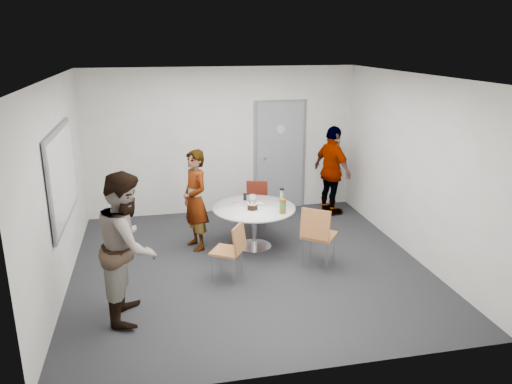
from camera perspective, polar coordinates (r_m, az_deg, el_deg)
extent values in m
plane|color=black|center=(7.37, -0.82, -8.36)|extent=(5.00, 5.00, 0.00)
plane|color=silver|center=(6.67, -0.92, 13.06)|extent=(5.00, 5.00, 0.00)
plane|color=beige|center=(9.30, -3.87, 5.80)|extent=(5.00, 0.00, 5.00)
plane|color=beige|center=(6.89, -21.73, 0.54)|extent=(0.00, 5.00, 5.00)
plane|color=beige|center=(7.76, 17.57, 2.74)|extent=(0.00, 5.00, 5.00)
plane|color=beige|center=(4.61, 5.20, -6.27)|extent=(5.00, 0.00, 5.00)
cube|color=slate|center=(9.55, 2.75, 4.13)|extent=(0.90, 0.05, 2.05)
cube|color=slate|center=(9.58, 2.72, 4.16)|extent=(1.02, 0.04, 2.12)
cylinder|color=#B2BFC6|center=(9.42, 2.85, 7.20)|extent=(0.16, 0.01, 0.16)
cylinder|color=silver|center=(9.42, 0.96, 3.93)|extent=(0.04, 0.14, 0.04)
cube|color=slate|center=(7.05, -21.29, 1.79)|extent=(0.03, 1.90, 1.25)
cube|color=white|center=(7.04, -21.13, 1.80)|extent=(0.01, 1.78, 1.13)
cylinder|color=white|center=(7.74, -0.22, -1.85)|extent=(1.28, 1.28, 0.03)
cylinder|color=silver|center=(7.86, -0.22, -4.09)|extent=(0.09, 0.09, 0.62)
cylinder|color=silver|center=(7.98, -0.22, -6.21)|extent=(0.55, 0.55, 0.02)
cylinder|color=white|center=(7.62, -0.40, -2.03)|extent=(0.21, 0.21, 0.01)
cylinder|color=black|center=(7.60, -0.40, -1.70)|extent=(0.16, 0.16, 0.08)
cylinder|color=white|center=(7.58, -0.40, -1.32)|extent=(0.16, 0.16, 0.02)
cylinder|color=brown|center=(7.45, 3.08, -1.63)|extent=(0.10, 0.10, 0.22)
cylinder|color=#348238|center=(7.44, 3.08, -1.56)|extent=(0.10, 0.10, 0.08)
cone|color=brown|center=(7.40, 3.09, -0.63)|extent=(0.09, 0.09, 0.05)
cylinder|color=#509F47|center=(7.39, 3.10, -0.37)|extent=(0.04, 0.04, 0.02)
imported|color=white|center=(8.04, -0.40, -0.66)|extent=(0.15, 0.15, 0.09)
cylinder|color=black|center=(8.06, -1.28, -0.50)|extent=(0.05, 0.05, 0.13)
cylinder|color=silver|center=(7.98, 2.98, -0.45)|extent=(0.07, 0.07, 0.19)
cylinder|color=black|center=(7.95, 2.99, 0.32)|extent=(0.08, 0.08, 0.03)
cube|color=#D86C76|center=(7.97, -2.24, -1.12)|extent=(0.12, 0.10, 0.02)
ellipsoid|color=silver|center=(7.86, 0.46, -1.34)|extent=(0.18, 0.18, 0.03)
cube|color=brown|center=(6.82, -3.36, -6.77)|extent=(0.53, 0.53, 0.03)
cube|color=brown|center=(6.68, -1.93, -5.33)|extent=(0.26, 0.36, 0.37)
cylinder|color=silver|center=(7.09, -4.03, -7.64)|extent=(0.02, 0.02, 0.41)
cylinder|color=silver|center=(6.84, -5.05, -8.66)|extent=(0.02, 0.02, 0.41)
cylinder|color=silver|center=(6.99, -1.65, -8.00)|extent=(0.02, 0.02, 0.41)
cylinder|color=silver|center=(6.73, -2.59, -9.06)|extent=(0.02, 0.02, 0.41)
cube|color=brown|center=(7.24, 7.24, -4.92)|extent=(0.62, 0.62, 0.04)
cube|color=brown|center=(6.97, 6.79, -3.68)|extent=(0.39, 0.33, 0.42)
cylinder|color=silver|center=(7.45, 8.90, -6.32)|extent=(0.02, 0.02, 0.47)
cylinder|color=silver|center=(7.54, 6.29, -5.91)|extent=(0.02, 0.02, 0.47)
cylinder|color=silver|center=(7.13, 8.11, -7.38)|extent=(0.02, 0.02, 0.47)
cylinder|color=silver|center=(7.23, 5.39, -6.93)|extent=(0.02, 0.02, 0.47)
cube|color=maroon|center=(8.59, 0.02, -1.57)|extent=(0.49, 0.49, 0.03)
cube|color=maroon|center=(8.70, 0.12, 0.15)|extent=(0.38, 0.19, 0.37)
cylinder|color=silver|center=(8.53, -1.13, -3.20)|extent=(0.02, 0.02, 0.42)
cylinder|color=silver|center=(8.51, 0.99, -3.27)|extent=(0.02, 0.02, 0.42)
cylinder|color=silver|center=(8.82, -0.91, -2.50)|extent=(0.02, 0.02, 0.42)
cylinder|color=silver|center=(8.80, 1.13, -2.56)|extent=(0.02, 0.02, 0.42)
imported|color=#A5C6EA|center=(7.74, -6.97, -0.93)|extent=(0.55, 0.67, 1.58)
imported|color=white|center=(5.97, -14.44, -5.98)|extent=(0.74, 0.91, 1.77)
imported|color=black|center=(9.32, 8.71, 2.39)|extent=(0.69, 1.05, 1.67)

